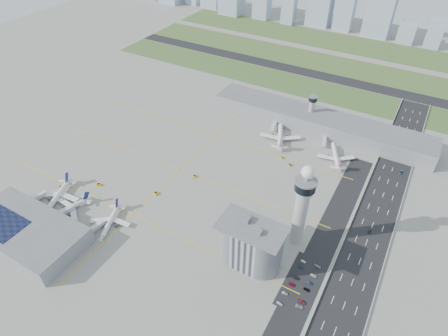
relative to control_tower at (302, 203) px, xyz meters
The scene contains 56 objects.
ground 80.47m from the control_tower, behind, with size 1000.00×1000.00×0.00m, color #9A978F.
grass_strip_0 238.28m from the control_tower, 112.98° to the left, with size 480.00×50.00×0.08m, color #3C5428.
grass_strip_1 308.14m from the control_tower, 107.49° to the left, with size 480.00×60.00×0.08m, color #4C6A32.
grass_strip_2 384.80m from the control_tower, 103.89° to the left, with size 480.00×70.00×0.08m, color #4A622E.
runway 272.40m from the control_tower, 109.91° to the left, with size 480.00×22.00×0.10m, color black.
highway 56.01m from the control_tower, 10.54° to the right, with size 28.00×500.00×0.10m, color black.
barrier_left 45.73m from the control_tower, 15.42° to the right, with size 0.60×500.00×1.20m, color #9E9E99.
barrier_right 67.08m from the control_tower, ahead, with size 0.60×500.00×1.20m, color #9E9E99.
landside_road 43.28m from the control_tower, 45.00° to the right, with size 18.00×260.00×0.08m, color black.
parking_lot 48.79m from the control_tower, 61.93° to the right, with size 20.00×44.00×0.10m, color black.
taxiway_line_h_0 123.35m from the control_tower, 161.26° to the right, with size 260.00×0.60×0.01m, color yellow.
taxiway_line_h_1 119.40m from the control_tower, 168.89° to the left, with size 260.00×0.60×0.01m, color yellow.
taxiway_line_h_2 143.16m from the control_tower, 143.79° to the left, with size 260.00×0.60×0.01m, color yellow.
taxiway_line_v 119.40m from the control_tower, 168.89° to the left, with size 0.60×260.00×0.01m, color yellow.
control_tower is the anchor object (origin of this frame).
secondary_tower 148.97m from the control_tower, 106.48° to the left, with size 8.60×8.60×31.90m.
admin_building 41.10m from the control_tower, 123.70° to the right, with size 42.00×24.00×33.50m.
terminal_pier 146.15m from the control_tower, 102.88° to the left, with size 210.00×32.00×15.80m.
near_terminal 185.86m from the control_tower, 150.65° to the right, with size 84.00×42.00×13.00m.
airplane_near_a 182.98m from the control_tower, 162.66° to the right, with size 40.58×34.49×11.36m, color white, non-canonical shape.
airplane_near_b 169.38m from the control_tower, 159.36° to the right, with size 35.36×30.06×9.90m, color white, non-canonical shape.
airplane_near_c 134.21m from the control_tower, 156.15° to the right, with size 35.34×30.04×9.90m, color white, non-canonical shape.
airplane_far_a 124.50m from the control_tower, 118.25° to the left, with size 44.63×37.94×12.50m, color white, non-canonical shape.
airplane_far_b 106.44m from the control_tower, 91.85° to the left, with size 38.58×32.79×10.80m, color white, non-canonical shape.
jet_bridge_near_0 200.06m from the control_tower, 159.55° to the right, with size 14.00×3.00×5.70m, color silver, non-canonical shape.
jet_bridge_near_1 172.69m from the control_tower, 156.00° to the right, with size 14.00×3.00×5.70m, color silver, non-canonical shape.
jet_bridge_near_2 146.36m from the control_tower, 151.10° to the right, with size 14.00×3.00×5.70m, color silver, non-canonical shape.
jet_bridge_far_0 145.99m from the control_tower, 119.45° to the left, with size 14.00×3.00×5.70m, color silver, non-canonical shape.
jet_bridge_far_1 129.66m from the control_tower, 99.16° to the left, with size 14.00×3.00×5.70m, color silver, non-canonical shape.
tug_0 189.76m from the control_tower, 166.61° to the right, with size 2.05×2.98×1.73m, color gold, non-canonical shape.
tug_1 162.96m from the control_tower, behind, with size 2.34×3.40×1.98m, color #FBAC00, non-canonical shape.
tug_2 117.03m from the control_tower, behind, with size 2.33×3.40×1.97m, color #E0B503, non-canonical shape.
tug_3 104.39m from the control_tower, 167.90° to the left, with size 2.08×3.03×1.76m, color gold, non-canonical shape.
tug_4 96.98m from the control_tower, 118.96° to the left, with size 1.98×2.88×1.67m, color yellow, non-canonical shape.
tug_5 87.87m from the control_tower, 114.97° to the left, with size 2.22×3.23×1.88m, color gold, non-canonical shape.
car_lot_0 61.48m from the control_tower, 78.78° to the right, with size 1.49×3.70×1.26m, color white.
car_lot_1 55.39m from the control_tower, 76.83° to the right, with size 1.27×3.65×1.20m, color #A8A8A8.
car_lot_2 50.05m from the control_tower, 71.83° to the right, with size 1.87×4.05×1.12m, color maroon.
car_lot_3 46.49m from the control_tower, 67.75° to the right, with size 1.69×4.16×1.21m, color #232325.
car_lot_4 41.37m from the control_tower, 59.74° to the right, with size 1.37×3.41×1.16m, color navy.
car_lot_5 39.17m from the control_tower, 52.95° to the right, with size 1.17×3.34×1.10m, color silver.
car_lot_6 61.06m from the control_tower, 65.92° to the right, with size 2.01×4.37×1.21m, color #ADADAF.
car_lot_7 58.58m from the control_tower, 63.80° to the right, with size 1.81×4.46×1.29m, color maroon.
car_lot_8 52.03m from the control_tower, 58.61° to the right, with size 1.54×3.82×1.30m, color black.
car_lot_9 48.95m from the control_tower, 54.64° to the right, with size 1.35×3.86×1.27m, color navy.
car_lot_10 45.70m from the control_tower, 46.58° to the right, with size 1.85×4.02×1.12m, color silver.
car_lot_11 42.34m from the control_tower, 33.97° to the right, with size 1.78×4.37×1.27m, color #909399.
car_hw_1 63.53m from the control_tower, 37.10° to the left, with size 1.24×3.57×1.18m, color black.
car_hw_2 126.16m from the control_tower, 65.77° to the left, with size 2.03×4.40×1.22m, color navy.
car_hw_4 178.42m from the control_tower, 78.52° to the left, with size 1.45×3.59×1.22m, color gray.
skyline_bldg_6 445.75m from the control_tower, 113.08° to the left, with size 20.04×16.03×45.20m, color #9EADC1.
skyline_bldg_7 448.60m from the control_tower, 107.04° to the left, with size 35.76×28.61×61.22m, color #9EADC1.
skyline_bldg_8 433.37m from the control_tower, 102.18° to the left, with size 26.33×21.06×83.39m, color #9EADC1.
skyline_bldg_9 426.39m from the control_tower, 95.62° to the left, with size 36.96×29.57×62.11m, color #9EADC1.
skyline_bldg_10 416.22m from the control_tower, 89.82° to the left, with size 23.01×18.41×27.75m, color #9EADC1.
skyline_bldg_11 417.21m from the control_tower, 85.01° to the left, with size 20.22×16.18×38.97m, color #9EADC1.
Camera 1 is at (112.69, -161.11, 200.92)m, focal length 30.00 mm.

